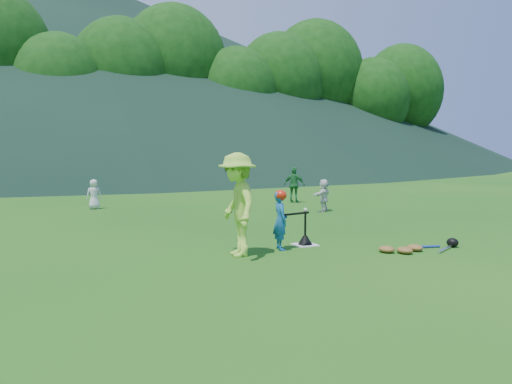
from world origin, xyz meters
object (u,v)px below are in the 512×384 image
batting_tee (305,239)px  fielder_d (324,195)px  home_plate (305,245)px  batter_child (280,221)px  fielder_a (94,194)px  equipment_pile (415,248)px  adult_coach (237,205)px  fielder_c (294,185)px

batting_tee → fielder_d: bearing=54.7°
home_plate → fielder_d: size_ratio=0.44×
batter_child → fielder_d: (3.92, 4.78, -0.06)m
fielder_a → fielder_d: 7.48m
fielder_d → batting_tee: fielder_d is taller
batter_child → equipment_pile: bearing=-108.4°
batter_child → adult_coach: bearing=108.8°
fielder_a → batting_tee: 8.83m
adult_coach → fielder_c: 9.28m
home_plate → batter_child: size_ratio=0.39×
home_plate → fielder_a: 8.84m
batting_tee → equipment_pile: bearing=-39.0°
home_plate → batting_tee: bearing=0.0°
home_plate → fielder_a: size_ratio=0.46×
fielder_a → batting_tee: size_ratio=1.44×
fielder_a → adult_coach: bearing=93.6°
home_plate → fielder_d: bearing=54.7°
fielder_d → equipment_pile: size_ratio=0.57×
home_plate → equipment_pile: size_ratio=0.25×
fielder_d → equipment_pile: (-1.57, -5.95, -0.45)m
fielder_c → batting_tee: 8.14m
batter_child → equipment_pile: size_ratio=0.64×
fielder_a → fielder_d: size_ratio=0.96×
fielder_c → fielder_a: bearing=32.2°
fielder_a → fielder_d: (6.56, -3.59, 0.02)m
batter_child → batting_tee: bearing=-66.2°
fielder_d → home_plate: bearing=22.3°
adult_coach → batter_child: bearing=105.8°
batter_child → fielder_c: (4.30, 7.45, 0.08)m
adult_coach → batting_tee: (1.64, 0.36, -0.83)m
batter_child → batting_tee: (0.66, 0.18, -0.45)m
batter_child → fielder_a: batter_child is taller
batting_tee → equipment_pile: size_ratio=0.38×
fielder_d → equipment_pile: fielder_d is taller
home_plate → adult_coach: size_ratio=0.24×
fielder_d → batting_tee: 5.64m
home_plate → adult_coach: 1.93m
fielder_a → equipment_pile: (4.98, -9.55, -0.42)m
fielder_a → equipment_pile: size_ratio=0.54×
fielder_c → equipment_pile: fielder_c is taller
batter_child → fielder_d: batter_child is taller
adult_coach → fielder_c: size_ratio=1.46×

